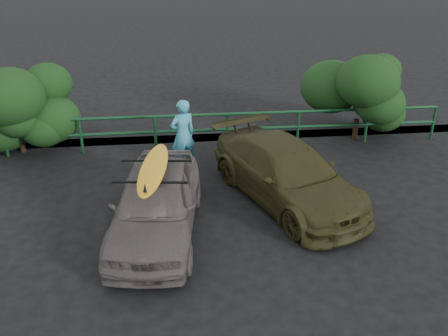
# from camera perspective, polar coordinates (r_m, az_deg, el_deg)

# --- Properties ---
(ground) EXTENTS (80.00, 80.00, 0.00)m
(ground) POSITION_cam_1_polar(r_m,az_deg,el_deg) (9.68, -2.30, -9.75)
(ground) COLOR black
(guardrail) EXTENTS (14.00, 0.08, 1.04)m
(guardrail) POSITION_cam_1_polar(r_m,az_deg,el_deg) (13.85, -3.72, 4.15)
(guardrail) COLOR #144726
(guardrail) RESTS_ON ground
(shrub_left) EXTENTS (3.20, 2.40, 2.10)m
(shrub_left) POSITION_cam_1_polar(r_m,az_deg,el_deg) (14.70, -22.98, 5.61)
(shrub_left) COLOR #1A3F17
(shrub_left) RESTS_ON ground
(shrub_right) EXTENTS (3.20, 2.40, 2.29)m
(shrub_right) POSITION_cam_1_polar(r_m,az_deg,el_deg) (15.10, 15.61, 7.64)
(shrub_right) COLOR #1A3F17
(shrub_right) RESTS_ON ground
(sedan) EXTENTS (2.09, 4.21, 1.38)m
(sedan) POSITION_cam_1_polar(r_m,az_deg,el_deg) (10.01, -7.81, -4.02)
(sedan) COLOR #615956
(sedan) RESTS_ON ground
(olive_vehicle) EXTENTS (3.41, 4.86, 1.31)m
(olive_vehicle) POSITION_cam_1_polar(r_m,az_deg,el_deg) (11.26, 7.22, -0.61)
(olive_vehicle) COLOR #3A381A
(olive_vehicle) RESTS_ON ground
(man) EXTENTS (0.79, 0.67, 1.83)m
(man) POSITION_cam_1_polar(r_m,az_deg,el_deg) (12.63, -4.72, 3.83)
(man) COLOR #46B0D3
(man) RESTS_ON ground
(roof_rack) EXTENTS (1.51, 1.14, 0.05)m
(roof_rack) POSITION_cam_1_polar(r_m,az_deg,el_deg) (9.67, -8.06, -0.35)
(roof_rack) COLOR black
(roof_rack) RESTS_ON sedan
(surfboard) EXTENTS (0.77, 2.42, 0.07)m
(surfboard) POSITION_cam_1_polar(r_m,az_deg,el_deg) (9.65, -8.08, -0.04)
(surfboard) COLOR yellow
(surfboard) RESTS_ON roof_rack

